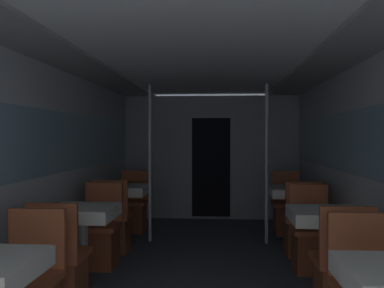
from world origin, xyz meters
The scene contains 18 objects.
wall_left centered at (-1.48, 2.62, 1.07)m, with size 0.05×8.04×2.06m.
wall_right centered at (1.48, 2.62, 1.07)m, with size 0.05×8.04×2.06m.
ceiling_panel centered at (0.00, 2.62, 2.10)m, with size 2.96×8.04×0.07m.
bulkhead_far centered at (0.00, 5.72, 1.02)m, with size 2.90×0.09×2.06m.
dining_table_left_1 centered at (-1.10, 2.43, 0.62)m, with size 0.60×0.60×0.73m.
chair_left_near_1 centered at (-1.10, 1.87, 0.28)m, with size 0.40×0.40×0.87m.
chair_left_far_1 centered at (-1.10, 2.98, 0.28)m, with size 0.40×0.40×0.87m.
dining_table_left_2 centered at (-1.10, 4.11, 0.62)m, with size 0.60×0.60×0.73m.
chair_left_near_2 centered at (-1.10, 3.55, 0.28)m, with size 0.40×0.40×0.87m.
chair_left_far_2 centered at (-1.10, 4.66, 0.28)m, with size 0.40×0.40×0.87m.
support_pole_left_2 centered at (-0.76, 4.11, 1.03)m, with size 0.04×0.04×2.06m.
dining_table_right_1 centered at (1.10, 2.43, 0.62)m, with size 0.60×0.60×0.73m.
chair_right_near_1 centered at (1.10, 1.87, 0.28)m, with size 0.40×0.40×0.87m.
chair_right_far_1 centered at (1.10, 2.98, 0.28)m, with size 0.40×0.40×0.87m.
dining_table_right_2 centered at (1.10, 4.11, 0.62)m, with size 0.60×0.60×0.73m.
chair_right_near_2 centered at (1.10, 3.55, 0.28)m, with size 0.40×0.40×0.87m.
chair_right_far_2 centered at (1.10, 4.66, 0.28)m, with size 0.40×0.40×0.87m.
support_pole_right_2 centered at (0.76, 4.11, 1.03)m, with size 0.04×0.04×2.06m.
Camera 1 is at (0.20, -1.43, 1.38)m, focal length 40.00 mm.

